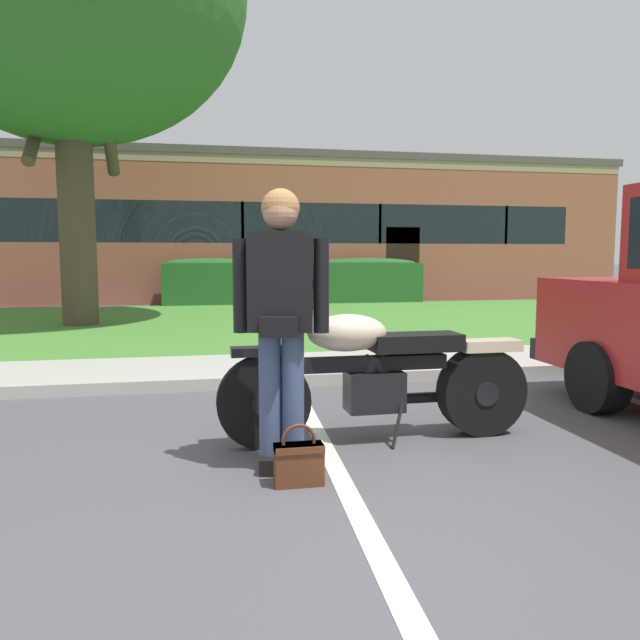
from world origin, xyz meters
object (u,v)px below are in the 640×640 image
at_px(rider_person, 281,309).
at_px(brick_building, 233,232).
at_px(motorcycle, 388,372).
at_px(handbag, 299,460).
at_px(hedge_left, 210,281).
at_px(hedge_center_left, 366,280).

xyz_separation_m(rider_person, brick_building, (0.75, 17.32, 1.10)).
bearing_deg(motorcycle, rider_person, -150.68).
height_order(motorcycle, rider_person, rider_person).
bearing_deg(handbag, brick_building, 87.75).
height_order(rider_person, brick_building, brick_building).
bearing_deg(rider_person, hedge_left, 90.69).
relative_size(handbag, hedge_left, 0.15).
bearing_deg(hedge_left, rider_person, -89.31).
bearing_deg(brick_building, hedge_left, -100.45).
height_order(rider_person, hedge_left, rider_person).
distance_m(rider_person, hedge_center_left, 13.06).
bearing_deg(hedge_left, hedge_center_left, 0.00).
height_order(motorcycle, brick_building, brick_building).
height_order(handbag, hedge_left, hedge_left).
bearing_deg(hedge_center_left, rider_person, -107.81).
relative_size(motorcycle, handbag, 6.23).
distance_m(motorcycle, handbag, 1.11).
relative_size(motorcycle, hedge_center_left, 0.77).
distance_m(motorcycle, rider_person, 1.07).
relative_size(hedge_left, brick_building, 0.11).
distance_m(handbag, hedge_left, 12.72).
bearing_deg(hedge_center_left, brick_building, 123.57).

